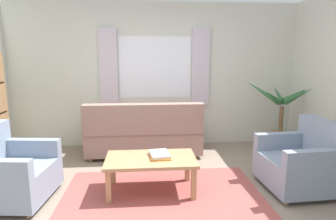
# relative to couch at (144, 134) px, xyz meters

# --- Properties ---
(ground_plane) EXTENTS (6.24, 6.24, 0.00)m
(ground_plane) POSITION_rel_couch_xyz_m (0.22, -1.62, -0.37)
(ground_plane) COLOR gray
(wall_back) EXTENTS (5.32, 0.12, 2.60)m
(wall_back) POSITION_rel_couch_xyz_m (0.22, 0.64, 0.93)
(wall_back) COLOR beige
(wall_back) RESTS_ON ground_plane
(window_with_curtains) EXTENTS (1.98, 0.07, 1.40)m
(window_with_curtains) POSITION_rel_couch_xyz_m (0.22, 0.56, 1.08)
(window_with_curtains) COLOR white
(area_rug) EXTENTS (2.40, 1.79, 0.01)m
(area_rug) POSITION_rel_couch_xyz_m (0.22, -1.62, -0.36)
(area_rug) COLOR #9E4C47
(area_rug) RESTS_ON ground_plane
(couch) EXTENTS (1.90, 0.82, 0.92)m
(couch) POSITION_rel_couch_xyz_m (0.00, 0.00, 0.00)
(couch) COLOR gray
(couch) RESTS_ON ground_plane
(armchair_left) EXTENTS (0.91, 0.93, 0.88)m
(armchair_left) POSITION_rel_couch_xyz_m (-1.56, -1.46, -0.01)
(armchair_left) COLOR gray
(armchair_left) RESTS_ON ground_plane
(armchair_right) EXTENTS (0.87, 0.89, 0.88)m
(armchair_right) POSITION_rel_couch_xyz_m (1.98, -1.45, -0.01)
(armchair_right) COLOR gray
(armchair_right) RESTS_ON ground_plane
(coffee_table) EXTENTS (1.10, 0.64, 0.44)m
(coffee_table) POSITION_rel_couch_xyz_m (0.08, -1.36, 0.01)
(coffee_table) COLOR #A87F56
(coffee_table) RESTS_ON ground_plane
(book_stack_on_table) EXTENTS (0.26, 0.34, 0.05)m
(book_stack_on_table) POSITION_rel_couch_xyz_m (0.19, -1.33, 0.10)
(book_stack_on_table) COLOR orange
(book_stack_on_table) RESTS_ON coffee_table
(potted_plant) EXTENTS (1.23, 1.14, 1.27)m
(potted_plant) POSITION_rel_couch_xyz_m (2.39, 0.03, 0.10)
(potted_plant) COLOR #9E6B4C
(potted_plant) RESTS_ON ground_plane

